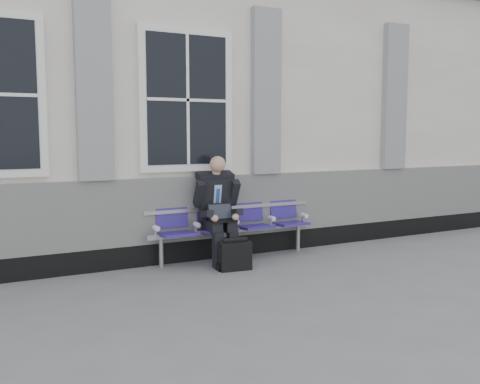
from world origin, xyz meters
TOP-DOWN VIEW (x-y plane):
  - ground at (0.00, 0.00)m, footprint 70.00×70.00m
  - station_building at (-0.02, 3.47)m, footprint 14.40×4.40m
  - bench at (1.00, 1.32)m, footprint 2.60×0.47m
  - businessman at (0.69, 1.18)m, footprint 0.63×0.85m
  - briefcase at (0.72, 0.71)m, footprint 0.44×0.22m

SIDE VIEW (x-z plane):
  - ground at x=0.00m, z-range 0.00..0.00m
  - briefcase at x=0.72m, z-range -0.02..0.42m
  - bench at x=1.00m, z-range 0.10..1.01m
  - businessman at x=0.69m, z-range 0.05..1.54m
  - station_building at x=-0.02m, z-range -0.02..4.47m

